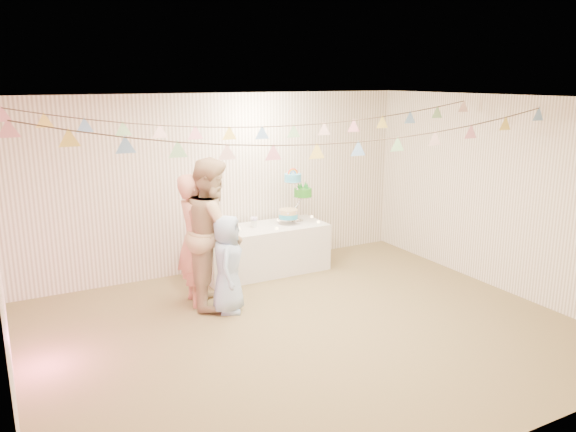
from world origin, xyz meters
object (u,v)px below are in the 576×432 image
cake_stand (295,193)px  person_child (228,264)px  table (264,249)px  person_adult_a (194,240)px  person_adult_b (213,232)px

cake_stand → person_child: size_ratio=0.63×
table → person_child: size_ratio=1.52×
table → person_adult_a: (-1.28, -0.64, 0.49)m
cake_stand → person_adult_a: person_adult_a is taller
cake_stand → person_adult_a: bearing=-159.2°
person_adult_a → person_child: size_ratio=1.37×
person_adult_a → person_child: 0.57m
person_adult_a → person_child: bearing=-145.6°
person_adult_a → person_adult_b: 0.26m
table → person_adult_b: 1.44m
person_adult_a → person_adult_b: bearing=-114.3°
cake_stand → person_child: 2.00m
person_adult_a → table: bearing=-60.1°
cake_stand → table: bearing=-174.8°
person_adult_b → person_child: 0.47m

